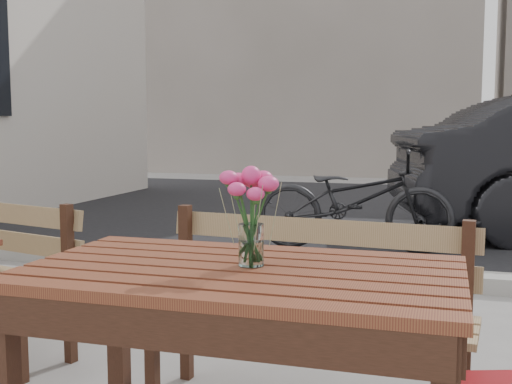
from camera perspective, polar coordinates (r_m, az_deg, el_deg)
street at (r=7.00m, az=13.61°, el=-3.74°), size 30.00×8.12×0.12m
backdrop_buildings at (r=16.40m, az=16.35°, el=14.29°), size 15.50×4.00×8.00m
main_table at (r=1.94m, az=-1.37°, el=-10.48°), size 1.28×0.75×0.79m
main_bench at (r=2.75m, az=4.78°, el=-8.55°), size 1.40×0.53×0.85m
main_vase at (r=1.89m, az=-0.43°, el=-1.08°), size 0.16×0.16×0.30m
bicycle at (r=6.14m, az=8.67°, el=-0.69°), size 1.89×0.76×0.98m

